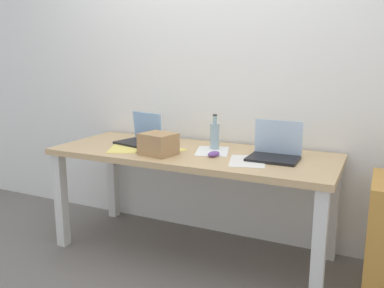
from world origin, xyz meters
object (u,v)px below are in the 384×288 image
(beer_bottle, at_px, (215,135))
(cardboard_box, at_px, (158,144))
(desk, at_px, (192,164))
(laptop_right, at_px, (275,151))
(computer_mouse, at_px, (214,154))
(laptop_left, at_px, (140,137))

(beer_bottle, xyz_separation_m, cardboard_box, (-0.27, -0.30, -0.03))
(desk, bearing_deg, laptop_right, 3.68)
(cardboard_box, bearing_deg, computer_mouse, 16.50)
(laptop_right, bearing_deg, computer_mouse, -163.10)
(computer_mouse, distance_m, cardboard_box, 0.36)
(beer_bottle, distance_m, computer_mouse, 0.23)
(laptop_right, relative_size, computer_mouse, 3.03)
(desk, xyz_separation_m, laptop_right, (0.55, 0.04, 0.14))
(laptop_right, bearing_deg, cardboard_box, -163.30)
(laptop_right, height_order, computer_mouse, laptop_right)
(desk, height_order, computer_mouse, computer_mouse)
(desk, height_order, cardboard_box, cardboard_box)
(desk, relative_size, laptop_right, 6.28)
(laptop_right, xyz_separation_m, beer_bottle, (-0.44, 0.09, 0.05))
(beer_bottle, xyz_separation_m, computer_mouse, (0.08, -0.20, -0.08))
(desk, xyz_separation_m, cardboard_box, (-0.16, -0.18, 0.16))
(laptop_left, distance_m, cardboard_box, 0.39)
(laptop_left, xyz_separation_m, cardboard_box, (0.29, -0.25, 0.02))
(desk, distance_m, computer_mouse, 0.23)
(desk, height_order, laptop_left, laptop_left)
(laptop_left, relative_size, computer_mouse, 3.30)
(laptop_left, distance_m, laptop_right, 1.00)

